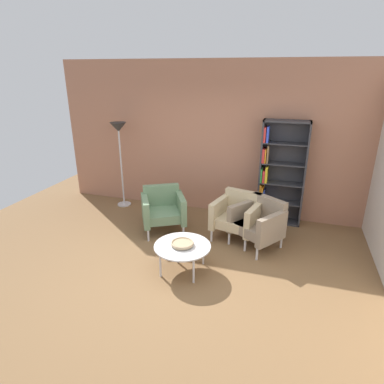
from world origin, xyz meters
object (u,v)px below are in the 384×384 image
object	(u,v)px
coffee_table_low	(182,247)
armchair_corner_red	(163,209)
floor_lamp_torchiere	(119,137)
bookshelf_tall	(278,174)
armchair_near_window	(259,222)
decorative_bowl	(182,243)
armchair_by_bookshelf	(238,215)

from	to	relation	value
coffee_table_low	armchair_corner_red	bearing A→B (deg)	124.20
floor_lamp_torchiere	bookshelf_tall	bearing A→B (deg)	3.14
armchair_near_window	floor_lamp_torchiere	distance (m)	3.21
bookshelf_tall	floor_lamp_torchiere	distance (m)	3.16
decorative_bowl	armchair_corner_red	bearing A→B (deg)	124.20
decorative_bowl	floor_lamp_torchiere	distance (m)	2.94
coffee_table_low	armchair_corner_red	world-z (taller)	armchair_corner_red
decorative_bowl	armchair_corner_red	size ratio (longest dim) A/B	0.34
decorative_bowl	bookshelf_tall	bearing A→B (deg)	61.64
bookshelf_tall	armchair_by_bookshelf	xyz separation A→B (m)	(-0.56, -0.88, -0.52)
bookshelf_tall	armchair_corner_red	xyz separation A→B (m)	(-1.86, -1.00, -0.52)
bookshelf_tall	coffee_table_low	world-z (taller)	bookshelf_tall
decorative_bowl	armchair_by_bookshelf	world-z (taller)	armchair_by_bookshelf
bookshelf_tall	armchair_near_window	xyz separation A→B (m)	(-0.19, -1.03, -0.52)
bookshelf_tall	floor_lamp_torchiere	size ratio (longest dim) A/B	1.09
armchair_corner_red	armchair_near_window	bearing A→B (deg)	-30.37
decorative_bowl	armchair_by_bookshelf	size ratio (longest dim) A/B	0.38
coffee_table_low	floor_lamp_torchiere	bearing A→B (deg)	135.96
coffee_table_low	armchair_by_bookshelf	world-z (taller)	armchair_by_bookshelf
armchair_by_bookshelf	floor_lamp_torchiere	world-z (taller)	floor_lamp_torchiere
bookshelf_tall	decorative_bowl	distance (m)	2.42
bookshelf_tall	armchair_by_bookshelf	world-z (taller)	bookshelf_tall
armchair_by_bookshelf	armchair_corner_red	size ratio (longest dim) A/B	0.91
armchair_by_bookshelf	bookshelf_tall	bearing A→B (deg)	70.86
floor_lamp_torchiere	armchair_by_bookshelf	bearing A→B (deg)	-15.52
floor_lamp_torchiere	armchair_corner_red	bearing A→B (deg)	-33.74
armchair_by_bookshelf	armchair_near_window	bearing A→B (deg)	-9.03
armchair_by_bookshelf	armchair_near_window	distance (m)	0.40
armchair_corner_red	armchair_by_bookshelf	bearing A→B (deg)	-23.85
coffee_table_low	floor_lamp_torchiere	xyz separation A→B (m)	(-1.98, 1.92, 1.08)
armchair_by_bookshelf	armchair_corner_red	xyz separation A→B (m)	(-1.30, -0.12, 0.00)
armchair_corner_red	floor_lamp_torchiere	size ratio (longest dim) A/B	0.54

